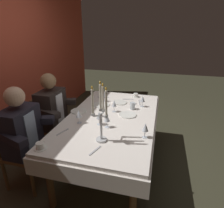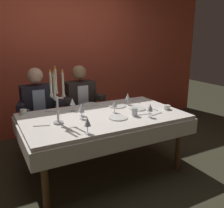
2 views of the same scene
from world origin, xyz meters
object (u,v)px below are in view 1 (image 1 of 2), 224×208
seated_diner_0 (21,130)px  wine_glass_0 (114,104)px  candelabra (101,115)px  dinner_plate_3 (128,115)px  wine_glass_6 (104,94)px  dinner_plate_2 (79,111)px  dining_table (111,125)px  wine_glass_1 (99,116)px  wine_glass_3 (79,114)px  wine_glass_4 (107,118)px  wine_glass_5 (145,127)px  water_tumbler_0 (132,106)px  dinner_plate_0 (101,105)px  seated_diner_1 (51,109)px  coffee_cup_0 (40,146)px  dinner_plate_1 (119,102)px  coffee_cup_1 (136,95)px  wine_glass_2 (143,99)px

seated_diner_0 → wine_glass_0: bearing=-49.8°
candelabra → wine_glass_0: 0.74m
dinner_plate_3 → wine_glass_6: bearing=47.8°
dinner_plate_2 → dinner_plate_3: same height
dining_table → wine_glass_1: (-0.24, 0.08, 0.23)m
wine_glass_3 → wine_glass_4: size_ratio=1.00×
wine_glass_1 → wine_glass_5: (-0.15, -0.54, 0.00)m
water_tumbler_0 → wine_glass_4: bearing=161.2°
dinner_plate_0 → wine_glass_6: 0.20m
wine_glass_1 → seated_diner_1: bearing=70.5°
water_tumbler_0 → seated_diner_1: seated_diner_1 is taller
coffee_cup_0 → seated_diner_1: size_ratio=0.11×
dinner_plate_1 → coffee_cup_1: coffee_cup_1 is taller
candelabra → seated_diner_0: candelabra is taller
seated_diner_1 → seated_diner_0: bearing=180.0°
dining_table → wine_glass_0: bearing=1.7°
dining_table → water_tumbler_0: size_ratio=19.58×
dining_table → seated_diner_0: (-0.59, 0.89, 0.11)m
wine_glass_0 → seated_diner_0: size_ratio=0.13×
wine_glass_6 → coffee_cup_0: bearing=170.6°
wine_glass_0 → wine_glass_2: same height
dinner_plate_2 → wine_glass_1: (-0.28, -0.39, 0.11)m
dinner_plate_0 → wine_glass_6: wine_glass_6 is taller
wine_glass_2 → coffee_cup_1: 0.42m
dinner_plate_0 → dinner_plate_2: size_ratio=1.14×
dining_table → wine_glass_4: 0.37m
dinner_plate_1 → wine_glass_0: bearing=179.6°
wine_glass_6 → coffee_cup_1: bearing=-54.8°
coffee_cup_1 → seated_diner_0: seated_diner_0 is taller
candelabra → dinner_plate_3: (0.65, -0.15, -0.27)m
dinner_plate_3 → coffee_cup_1: 0.72m
dinner_plate_2 → wine_glass_0: wine_glass_0 is taller
wine_glass_1 → wine_glass_4: same height
wine_glass_5 → dinner_plate_3: bearing=28.7°
dinner_plate_1 → wine_glass_1: bearing=174.1°
candelabra → wine_glass_3: candelabra is taller
wine_glass_2 → seated_diner_1: 1.30m
dinner_plate_0 → water_tumbler_0: (-0.02, -0.47, 0.04)m
dining_table → wine_glass_0: wine_glass_0 is taller
dinner_plate_0 → seated_diner_0: (-0.91, 0.64, -0.01)m
wine_glass_2 → wine_glass_3: bearing=136.2°
dinner_plate_1 → wine_glass_5: 1.01m
dinner_plate_1 → coffee_cup_1: 0.38m
dinner_plate_2 → dinner_plate_0: bearing=-38.2°
dining_table → dinner_plate_1: bearing=0.3°
wine_glass_1 → wine_glass_6: bearing=12.8°
dinner_plate_3 → seated_diner_0: size_ratio=0.18×
wine_glass_6 → coffee_cup_1: 0.55m
candelabra → dinner_plate_2: (0.60, 0.52, -0.27)m
wine_glass_4 → wine_glass_0: bearing=4.1°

